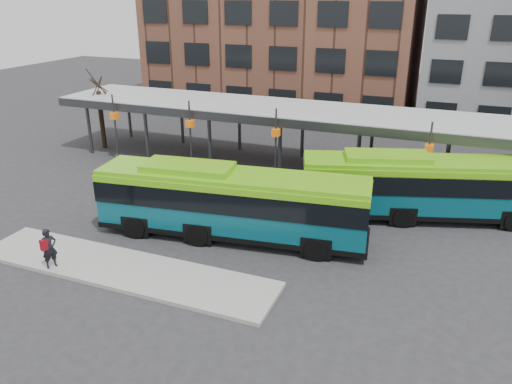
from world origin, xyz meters
name	(u,v)px	position (x,y,z in m)	size (l,w,h in m)	color
ground	(265,262)	(0.00, 0.00, 0.00)	(120.00, 120.00, 0.00)	#28282B
boarding_island	(123,269)	(-5.50, -3.00, 0.09)	(14.00, 3.00, 0.18)	gray
canopy	(336,116)	(-0.06, 12.87, 3.91)	(40.00, 6.53, 4.80)	#999B9E
tree	(101,117)	(-18.00, 12.00, 2.43)	(1.64, 1.64, 5.60)	black
bus_front	(230,201)	(-2.49, 1.79, 1.89)	(13.41, 4.46, 3.63)	#074957
bus_rear	(425,185)	(6.10, 7.66, 1.85)	(13.15, 6.46, 3.56)	#074957
pedestrian	(49,248)	(-8.40, -4.11, 1.10)	(0.67, 0.78, 1.81)	black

